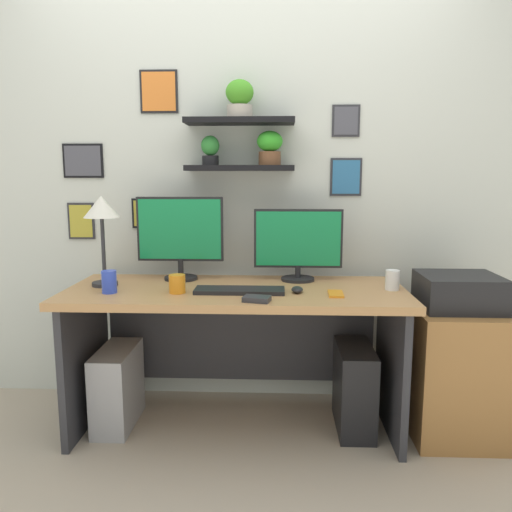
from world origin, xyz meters
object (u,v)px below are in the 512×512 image
cell_phone (336,294)px  scissors_tray (257,299)px  monitor_right (298,243)px  keyboard (240,290)px  drawer_cabinet (454,371)px  computer_tower_right (354,388)px  water_cup (109,282)px  computer_tower_left (118,387)px  printer (459,292)px  coffee_mug (177,284)px  monitor_left (180,235)px  computer_mouse (297,290)px  desk_lamp (102,215)px  desk (237,324)px  pen_cup (393,280)px

cell_phone → scissors_tray: bearing=-156.4°
monitor_right → keyboard: 0.47m
keyboard → scissors_tray: scissors_tray is taller
drawer_cabinet → computer_tower_right: size_ratio=1.49×
water_cup → computer_tower_left: bearing=101.3°
keyboard → monitor_right: bearing=46.0°
scissors_tray → drawer_cabinet: 1.12m
printer → computer_tower_right: bearing=177.6°
coffee_mug → monitor_left: bearing=97.5°
drawer_cabinet → computer_tower_right: bearing=177.6°
computer_mouse → desk_lamp: (-0.99, 0.11, 0.35)m
desk → keyboard: bearing=-79.9°
scissors_tray → pen_cup: bearing=21.3°
coffee_mug → scissors_tray: 0.42m
monitor_left → printer: monitor_left is taller
coffee_mug → computer_tower_left: 0.70m
monitor_left → pen_cup: (1.11, -0.22, -0.20)m
desk_lamp → pen_cup: size_ratio=4.65×
keyboard → desk_lamp: size_ratio=0.95×
cell_phone → drawer_cabinet: cell_phone is taller
monitor_left → monitor_right: monitor_left is taller
monitor_left → drawer_cabinet: 1.60m
cell_phone → pen_cup: bearing=23.6°
computer_mouse → desk_lamp: size_ratio=0.19×
cell_phone → desk_lamp: bearing=174.9°
keyboard → computer_tower_left: 0.86m
keyboard → drawer_cabinet: (1.09, 0.08, -0.43)m
desk_lamp → computer_mouse: bearing=-6.6°
desk_lamp → computer_tower_right: desk_lamp is taller
keyboard → pen_cup: pen_cup is taller
keyboard → computer_mouse: size_ratio=4.89×
keyboard → water_cup: bearing=-176.7°
desk → drawer_cabinet: size_ratio=2.60×
cell_phone → drawer_cabinet: size_ratio=0.21×
desk → water_cup: bearing=-163.4°
monitor_right → keyboard: bearing=-134.0°
cell_phone → drawer_cabinet: (0.62, 0.11, -0.42)m
keyboard → desk_lamp: 0.81m
monitor_right → pen_cup: monitor_right is taller
drawer_cabinet → computer_tower_left: bearing=179.8°
keyboard → drawer_cabinet: size_ratio=0.67×
desk → pen_cup: 0.83m
monitor_right → computer_tower_right: 0.81m
monitor_right → computer_tower_right: (0.29, -0.20, -0.73)m
scissors_tray → computer_tower_right: size_ratio=0.27×
computer_mouse → printer: size_ratio=0.24×
coffee_mug → keyboard: bearing=4.1°
water_cup → cell_phone: bearing=0.4°
monitor_right → water_cup: size_ratio=4.34×
computer_tower_left → computer_tower_right: 1.25m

